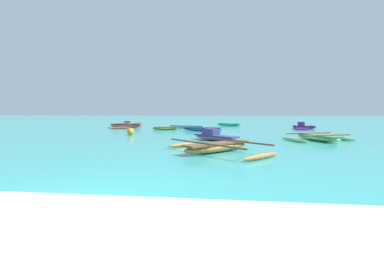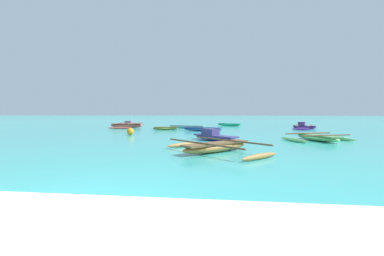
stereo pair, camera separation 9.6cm
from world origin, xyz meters
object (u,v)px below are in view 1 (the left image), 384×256
at_px(moored_boat_6, 218,147).
at_px(moored_boat_9, 203,129).
at_px(moored_boat_4, 165,128).
at_px(moored_boat_2, 187,127).
at_px(moored_boat_5, 317,137).
at_px(moored_boat_8, 229,125).
at_px(moored_boat_3, 126,126).
at_px(moored_boat_7, 131,124).
at_px(moored_boat_1, 215,136).
at_px(mooring_buoy_0, 130,132).
at_px(moored_boat_0, 304,126).

bearing_deg(moored_boat_6, moored_boat_9, 50.69).
distance_m(moored_boat_4, moored_boat_6, 13.89).
height_order(moored_boat_2, moored_boat_5, moored_boat_5).
height_order(moored_boat_5, moored_boat_6, moored_boat_6).
height_order(moored_boat_2, moored_boat_8, moored_boat_8).
distance_m(moored_boat_3, moored_boat_7, 3.59).
height_order(moored_boat_8, moored_boat_9, moored_boat_9).
bearing_deg(moored_boat_1, moored_boat_6, -45.23).
height_order(moored_boat_1, moored_boat_5, moored_boat_1).
bearing_deg(moored_boat_6, mooring_buoy_0, 84.86).
relative_size(moored_boat_6, moored_boat_8, 1.55).
distance_m(moored_boat_7, mooring_buoy_0, 12.56).
bearing_deg(mooring_buoy_0, moored_boat_8, 59.85).
relative_size(moored_boat_0, moored_boat_8, 1.59).
height_order(moored_boat_0, moored_boat_1, moored_boat_0).
distance_m(moored_boat_3, moored_boat_5, 18.90).
relative_size(moored_boat_4, moored_boat_7, 0.59).
xyz_separation_m(moored_boat_1, moored_boat_3, (-9.67, 11.26, -0.00)).
bearing_deg(moored_boat_4, moored_boat_6, -83.12).
bearing_deg(moored_boat_1, moored_boat_0, 95.42).
distance_m(moored_boat_5, moored_boat_9, 9.79).
xyz_separation_m(moored_boat_7, mooring_buoy_0, (4.27, -11.81, 0.05)).
distance_m(moored_boat_1, moored_boat_6, 4.32).
bearing_deg(moored_boat_3, moored_boat_4, -31.40).
height_order(moored_boat_1, mooring_buoy_0, moored_boat_1).
xyz_separation_m(moored_boat_2, moored_boat_3, (-6.55, 0.18, 0.06)).
bearing_deg(moored_boat_9, moored_boat_6, -65.50).
xyz_separation_m(moored_boat_4, moored_boat_5, (10.79, -7.99, 0.03)).
xyz_separation_m(moored_boat_2, moored_boat_4, (-1.71, -2.47, -0.01)).
bearing_deg(moored_boat_4, moored_boat_2, 40.77).
height_order(moored_boat_4, moored_boat_8, moored_boat_8).
bearing_deg(moored_boat_6, moored_boat_3, 75.88).
bearing_deg(moored_boat_8, moored_boat_4, -101.18).
bearing_deg(moored_boat_2, moored_boat_0, 16.69).
bearing_deg(mooring_buoy_0, moored_boat_7, 109.90).
relative_size(moored_boat_5, moored_boat_7, 0.94).
relative_size(moored_boat_3, moored_boat_7, 0.99).
height_order(moored_boat_5, moored_boat_7, moored_boat_7).
relative_size(moored_boat_0, moored_boat_2, 1.20).
xyz_separation_m(moored_boat_0, moored_boat_2, (-11.69, -0.52, -0.06)).
height_order(moored_boat_4, moored_boat_9, moored_boat_9).
height_order(moored_boat_0, moored_boat_6, moored_boat_0).
xyz_separation_m(moored_boat_7, moored_boat_8, (11.77, 1.10, -0.02)).
relative_size(moored_boat_0, moored_boat_1, 1.64).
xyz_separation_m(moored_boat_4, moored_boat_9, (3.59, -1.36, 0.03)).
bearing_deg(moored_boat_6, moored_boat_7, 72.72).
bearing_deg(moored_boat_1, moored_boat_3, 172.48).
bearing_deg(moored_boat_6, moored_boat_0, 15.83).
height_order(moored_boat_3, mooring_buoy_0, moored_boat_3).
relative_size(moored_boat_6, moored_boat_7, 1.09).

